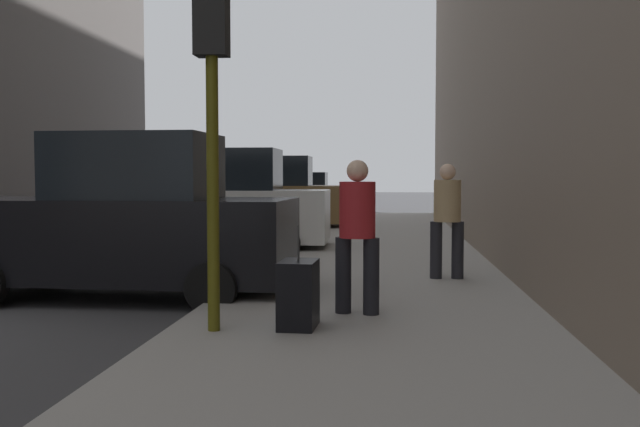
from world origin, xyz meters
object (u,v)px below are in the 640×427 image
(parked_bronze_suv, at_px, (271,197))
(pedestrian_in_red_jacket, at_px, (357,228))
(rolling_suitcase, at_px, (298,294))
(parked_white_van, at_px, (224,205))
(parked_black_suv, at_px, (126,223))
(traffic_light, at_px, (212,66))
(parked_red_hatchback, at_px, (298,196))
(fire_hydrant, at_px, (311,228))
(pedestrian_in_tan_coat, at_px, (447,215))

(parked_bronze_suv, relative_size, pedestrian_in_red_jacket, 2.72)
(parked_bronze_suv, bearing_deg, rolling_suitcase, -79.29)
(parked_white_van, height_order, pedestrian_in_red_jacket, parked_white_van)
(parked_bronze_suv, bearing_deg, parked_black_suv, -90.00)
(parked_black_suv, xyz_separation_m, parked_white_van, (0.00, 5.69, 0.00))
(traffic_light, bearing_deg, rolling_suitcase, 14.80)
(parked_red_hatchback, bearing_deg, parked_white_van, -90.00)
(fire_hydrant, height_order, pedestrian_in_tan_coat, pedestrian_in_tan_coat)
(parked_bronze_suv, height_order, traffic_light, traffic_light)
(parked_white_van, relative_size, pedestrian_in_tan_coat, 2.71)
(parked_black_suv, bearing_deg, parked_bronze_suv, 90.00)
(parked_black_suv, relative_size, parked_red_hatchback, 1.09)
(pedestrian_in_red_jacket, bearing_deg, parked_black_suv, 154.69)
(parked_bronze_suv, relative_size, rolling_suitcase, 4.46)
(parked_white_van, xyz_separation_m, pedestrian_in_red_jacket, (3.23, -7.21, 0.07))
(parked_black_suv, bearing_deg, parked_red_hatchback, 90.00)
(parked_white_van, bearing_deg, pedestrian_in_tan_coat, -44.65)
(traffic_light, height_order, pedestrian_in_red_jacket, traffic_light)
(parked_black_suv, distance_m, parked_white_van, 5.69)
(parked_black_suv, height_order, fire_hydrant, parked_black_suv)
(parked_red_hatchback, relative_size, pedestrian_in_tan_coat, 2.48)
(parked_white_van, height_order, rolling_suitcase, parked_white_van)
(parked_red_hatchback, height_order, pedestrian_in_tan_coat, pedestrian_in_tan_coat)
(pedestrian_in_tan_coat, bearing_deg, rolling_suitcase, -116.00)
(parked_white_van, height_order, parked_bronze_suv, same)
(traffic_light, bearing_deg, pedestrian_in_red_jacket, 35.78)
(parked_bronze_suv, relative_size, parked_red_hatchback, 1.10)
(parked_black_suv, xyz_separation_m, parked_bronze_suv, (-0.00, 11.82, 0.00))
(parked_black_suv, distance_m, fire_hydrant, 6.73)
(parked_black_suv, height_order, parked_red_hatchback, parked_black_suv)
(rolling_suitcase, bearing_deg, parked_black_suv, 139.24)
(parked_black_suv, relative_size, parked_white_van, 1.00)
(pedestrian_in_tan_coat, distance_m, rolling_suitcase, 4.06)
(traffic_light, height_order, rolling_suitcase, traffic_light)
(pedestrian_in_red_jacket, bearing_deg, parked_bronze_suv, 103.60)
(parked_white_van, relative_size, fire_hydrant, 6.59)
(parked_bronze_suv, xyz_separation_m, rolling_suitcase, (2.67, -14.12, -0.54))
(parked_white_van, bearing_deg, rolling_suitcase, -71.51)
(parked_red_hatchback, bearing_deg, fire_hydrant, -81.23)
(rolling_suitcase, bearing_deg, fire_hydrant, 95.66)
(pedestrian_in_red_jacket, bearing_deg, fire_hydrant, 100.12)
(pedestrian_in_tan_coat, xyz_separation_m, rolling_suitcase, (-1.76, -3.61, -0.61))
(traffic_light, relative_size, pedestrian_in_red_jacket, 2.11)
(fire_hydrant, relative_size, pedestrian_in_tan_coat, 0.41)
(parked_black_suv, xyz_separation_m, parked_red_hatchback, (0.00, 18.15, -0.18))
(parked_black_suv, xyz_separation_m, fire_hydrant, (1.80, 6.46, -0.54))
(parked_white_van, height_order, traffic_light, traffic_light)
(parked_black_suv, relative_size, fire_hydrant, 6.59)
(parked_black_suv, distance_m, parked_red_hatchback, 18.15)
(traffic_light, height_order, pedestrian_in_tan_coat, traffic_light)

